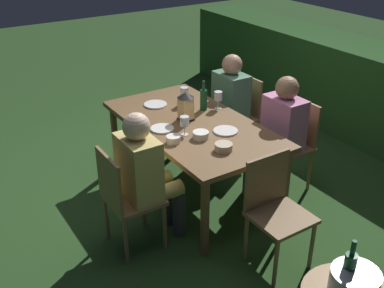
{
  "coord_description": "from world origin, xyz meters",
  "views": [
    {
      "loc": [
        3.2,
        -2.07,
        2.48
      ],
      "look_at": [
        0.0,
        0.0,
        0.52
      ],
      "focal_mm": 43.42,
      "sensor_mm": 36.0,
      "label": 1
    }
  ],
  "objects_px": {
    "lantern_centerpiece": "(186,105)",
    "bowl_olives": "(224,147)",
    "person_in_green": "(226,103)",
    "chair_side_right_a": "(240,112)",
    "person_in_mustard": "(147,172)",
    "ice_bucket": "(354,283)",
    "chair_head_far": "(275,207)",
    "wine_glass_b": "(218,97)",
    "bowl_bread": "(173,139)",
    "green_bottle_on_table": "(204,99)",
    "plate_a": "(226,131)",
    "wine_glass_c": "(184,92)",
    "plate_b": "(162,129)",
    "person_in_pink": "(278,131)",
    "chair_side_left_b": "(125,196)",
    "plate_c": "(155,104)",
    "wine_glass_a": "(185,122)",
    "chair_side_right_b": "(292,141)",
    "bowl_salad": "(201,135)",
    "dining_table": "(192,127)"
  },
  "relations": [
    {
      "from": "bowl_bread",
      "to": "ice_bucket",
      "type": "xyz_separation_m",
      "value": [
        1.87,
        -0.02,
        -0.05
      ]
    },
    {
      "from": "chair_side_right_b",
      "to": "chair_side_right_a",
      "type": "distance_m",
      "value": 0.8
    },
    {
      "from": "dining_table",
      "to": "plate_a",
      "type": "distance_m",
      "value": 0.36
    },
    {
      "from": "wine_glass_c",
      "to": "bowl_salad",
      "type": "relative_size",
      "value": 1.23
    },
    {
      "from": "green_bottle_on_table",
      "to": "bowl_salad",
      "type": "relative_size",
      "value": 2.11
    },
    {
      "from": "dining_table",
      "to": "bowl_olives",
      "type": "xyz_separation_m",
      "value": [
        0.59,
        -0.08,
        0.08
      ]
    },
    {
      "from": "chair_side_right_a",
      "to": "wine_glass_b",
      "type": "height_order",
      "value": "wine_glass_b"
    },
    {
      "from": "plate_b",
      "to": "wine_glass_a",
      "type": "bearing_deg",
      "value": 29.35
    },
    {
      "from": "person_in_pink",
      "to": "chair_side_left_b",
      "type": "height_order",
      "value": "person_in_pink"
    },
    {
      "from": "person_in_pink",
      "to": "chair_side_right_b",
      "type": "bearing_deg",
      "value": 90.0
    },
    {
      "from": "bowl_salad",
      "to": "wine_glass_a",
      "type": "bearing_deg",
      "value": -148.21
    },
    {
      "from": "person_in_green",
      "to": "wine_glass_a",
      "type": "height_order",
      "value": "person_in_green"
    },
    {
      "from": "person_in_green",
      "to": "lantern_centerpiece",
      "type": "height_order",
      "value": "person_in_green"
    },
    {
      "from": "wine_glass_c",
      "to": "plate_b",
      "type": "relative_size",
      "value": 0.82
    },
    {
      "from": "person_in_mustard",
      "to": "bowl_bread",
      "type": "height_order",
      "value": "person_in_mustard"
    },
    {
      "from": "lantern_centerpiece",
      "to": "bowl_olives",
      "type": "height_order",
      "value": "lantern_centerpiece"
    },
    {
      "from": "green_bottle_on_table",
      "to": "plate_b",
      "type": "height_order",
      "value": "green_bottle_on_table"
    },
    {
      "from": "plate_c",
      "to": "bowl_bread",
      "type": "bearing_deg",
      "value": -18.56
    },
    {
      "from": "lantern_centerpiece",
      "to": "wine_glass_c",
      "type": "height_order",
      "value": "lantern_centerpiece"
    },
    {
      "from": "wine_glass_c",
      "to": "plate_b",
      "type": "bearing_deg",
      "value": -50.17
    },
    {
      "from": "person_in_pink",
      "to": "person_in_mustard",
      "type": "distance_m",
      "value": 1.36
    },
    {
      "from": "chair_head_far",
      "to": "plate_c",
      "type": "height_order",
      "value": "chair_head_far"
    },
    {
      "from": "lantern_centerpiece",
      "to": "bowl_bread",
      "type": "xyz_separation_m",
      "value": [
        0.33,
        -0.33,
        -0.12
      ]
    },
    {
      "from": "chair_side_left_b",
      "to": "wine_glass_b",
      "type": "relative_size",
      "value": 5.15
    },
    {
      "from": "bowl_olives",
      "to": "green_bottle_on_table",
      "type": "bearing_deg",
      "value": 156.86
    },
    {
      "from": "lantern_centerpiece",
      "to": "ice_bucket",
      "type": "bearing_deg",
      "value": -8.97
    },
    {
      "from": "chair_head_far",
      "to": "bowl_salad",
      "type": "relative_size",
      "value": 6.32
    },
    {
      "from": "person_in_mustard",
      "to": "plate_b",
      "type": "distance_m",
      "value": 0.57
    },
    {
      "from": "plate_c",
      "to": "person_in_green",
      "type": "bearing_deg",
      "value": 80.59
    },
    {
      "from": "plate_c",
      "to": "dining_table",
      "type": "bearing_deg",
      "value": 9.16
    },
    {
      "from": "bowl_olives",
      "to": "chair_side_right_b",
      "type": "bearing_deg",
      "value": 101.24
    },
    {
      "from": "plate_a",
      "to": "ice_bucket",
      "type": "xyz_separation_m",
      "value": [
        1.8,
        -0.5,
        -0.02
      ]
    },
    {
      "from": "chair_side_right_a",
      "to": "person_in_mustard",
      "type": "relative_size",
      "value": 0.76
    },
    {
      "from": "person_in_mustard",
      "to": "plate_c",
      "type": "height_order",
      "value": "person_in_mustard"
    },
    {
      "from": "chair_side_left_b",
      "to": "lantern_centerpiece",
      "type": "xyz_separation_m",
      "value": [
        -0.48,
        0.86,
        0.4
      ]
    },
    {
      "from": "lantern_centerpiece",
      "to": "ice_bucket",
      "type": "relative_size",
      "value": 0.77
    },
    {
      "from": "lantern_centerpiece",
      "to": "plate_c",
      "type": "relative_size",
      "value": 1.18
    },
    {
      "from": "chair_side_right_b",
      "to": "bowl_salad",
      "type": "height_order",
      "value": "chair_side_right_b"
    },
    {
      "from": "ice_bucket",
      "to": "chair_side_right_a",
      "type": "bearing_deg",
      "value": 153.85
    },
    {
      "from": "lantern_centerpiece",
      "to": "person_in_green",
      "type": "bearing_deg",
      "value": 115.06
    },
    {
      "from": "chair_head_far",
      "to": "wine_glass_b",
      "type": "height_order",
      "value": "wine_glass_b"
    },
    {
      "from": "ice_bucket",
      "to": "lantern_centerpiece",
      "type": "bearing_deg",
      "value": 171.03
    },
    {
      "from": "person_in_pink",
      "to": "bowl_olives",
      "type": "bearing_deg",
      "value": -75.98
    },
    {
      "from": "chair_side_left_b",
      "to": "lantern_centerpiece",
      "type": "height_order",
      "value": "lantern_centerpiece"
    },
    {
      "from": "chair_side_right_b",
      "to": "green_bottle_on_table",
      "type": "relative_size",
      "value": 3.0
    },
    {
      "from": "bowl_bread",
      "to": "lantern_centerpiece",
      "type": "bearing_deg",
      "value": 135.13
    },
    {
      "from": "dining_table",
      "to": "chair_side_left_b",
      "type": "height_order",
      "value": "chair_side_left_b"
    },
    {
      "from": "wine_glass_c",
      "to": "ice_bucket",
      "type": "distance_m",
      "value": 2.6
    },
    {
      "from": "chair_side_left_b",
      "to": "bowl_salad",
      "type": "height_order",
      "value": "chair_side_left_b"
    },
    {
      "from": "dining_table",
      "to": "plate_a",
      "type": "height_order",
      "value": "plate_a"
    }
  ]
}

